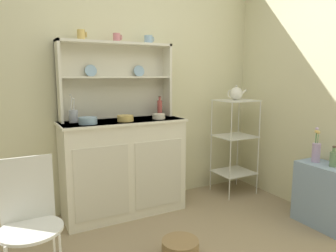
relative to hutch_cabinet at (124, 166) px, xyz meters
The scene contains 18 objects.
wall_back 0.82m from the hutch_cabinet, 81.77° to the left, with size 3.84×0.05×2.50m, color beige.
hutch_cabinet is the anchor object (origin of this frame).
hutch_shelf_unit 0.88m from the hutch_cabinet, 90.00° to the left, with size 1.09×0.18×0.72m.
bakers_rack 1.31m from the hutch_cabinet, ahead, with size 0.41×0.37×1.06m.
side_shelf_blue 1.84m from the hutch_cabinet, 36.33° to the right, with size 0.28×0.48×0.56m, color #849EBC.
wire_chair 1.23m from the hutch_cabinet, 136.48° to the right, with size 0.36×0.36×0.85m.
floor_basket 1.00m from the hutch_cabinet, 83.72° to the right, with size 0.27×0.27×0.13m, color #93754C.
cup_gold_0 1.26m from the hutch_cabinet, 159.15° to the left, with size 0.08×0.07×0.09m.
cup_rose_1 1.21m from the hutch_cabinet, 87.15° to the left, with size 0.08×0.07×0.08m.
cup_sky_2 1.26m from the hutch_cabinet, 20.31° to the left, with size 0.10×0.08×0.08m.
bowl_mixing_large 0.59m from the hutch_cabinet, 167.87° to the right, with size 0.16×0.16×0.06m, color #8EB2D1.
bowl_floral_medium 0.48m from the hutch_cabinet, 90.00° to the right, with size 0.15×0.15×0.05m, color #DBB760.
bowl_cream_small 0.58m from the hutch_cabinet, 12.13° to the right, with size 0.12×0.12×0.05m, color silver.
jam_bottle 0.69m from the hutch_cabinet, 11.30° to the left, with size 0.05×0.05×0.21m.
utensil_jar 0.67m from the hutch_cabinet, 169.65° to the left, with size 0.08×0.08×0.25m.
porcelain_teapot 1.45m from the hutch_cabinet, ahead, with size 0.23×0.14×0.16m.
flower_vase 1.78m from the hutch_cabinet, 33.16° to the right, with size 0.07×0.07×0.32m.
oil_bottle 1.87m from the hutch_cabinet, 37.52° to the right, with size 0.06×0.06×0.18m.
Camera 1 is at (-1.01, -1.38, 1.33)m, focal length 33.30 mm.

